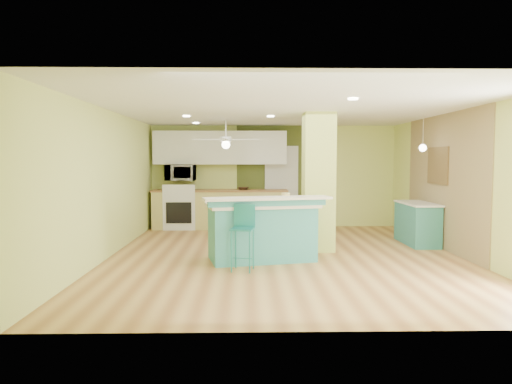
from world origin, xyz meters
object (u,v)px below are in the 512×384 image
(bar_stool, at_px, (243,226))
(side_counter, at_px, (417,223))
(canister, at_px, (286,198))
(fruit_bowl, at_px, (243,188))
(peninsula, at_px, (262,230))

(bar_stool, height_order, side_counter, bar_stool)
(bar_stool, relative_size, canister, 5.41)
(bar_stool, bearing_deg, side_counter, 43.47)
(fruit_bowl, height_order, canister, canister)
(canister, bearing_deg, side_counter, 27.72)
(fruit_bowl, bearing_deg, side_counter, -30.87)
(bar_stool, distance_m, canister, 1.01)
(bar_stool, xyz_separation_m, canister, (0.69, 0.64, 0.36))
(side_counter, xyz_separation_m, fruit_bowl, (-3.44, 2.05, 0.56))
(side_counter, height_order, canister, canister)
(bar_stool, distance_m, side_counter, 3.99)
(peninsula, distance_m, bar_stool, 0.76)
(side_counter, relative_size, fruit_bowl, 4.74)
(canister, bearing_deg, fruit_bowl, 101.73)
(bar_stool, distance_m, fruit_bowl, 4.14)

